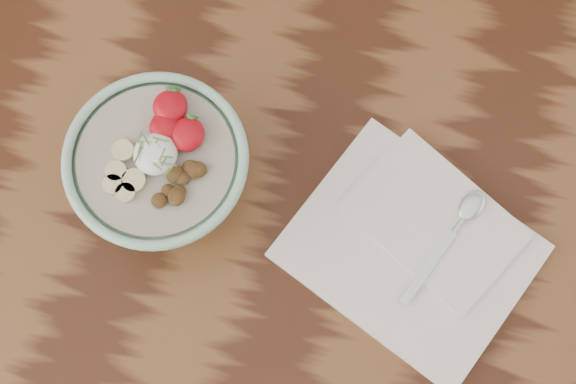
% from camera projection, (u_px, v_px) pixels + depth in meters
% --- Properties ---
extents(table, '(1.60, 0.90, 0.75)m').
position_uv_depth(table, '(308.00, 221.00, 1.03)').
color(table, '#381A0E').
rests_on(table, ground).
extents(breakfast_bowl, '(0.20, 0.20, 0.13)m').
position_uv_depth(breakfast_bowl, '(162.00, 170.00, 0.88)').
color(breakfast_bowl, '#96CAAD').
rests_on(breakfast_bowl, table).
extents(napkin, '(0.32, 0.30, 0.02)m').
position_uv_depth(napkin, '(415.00, 244.00, 0.92)').
color(napkin, white).
rests_on(napkin, table).
extents(spoon, '(0.08, 0.15, 0.01)m').
position_uv_depth(spoon, '(461.00, 221.00, 0.91)').
color(spoon, silver).
rests_on(spoon, napkin).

